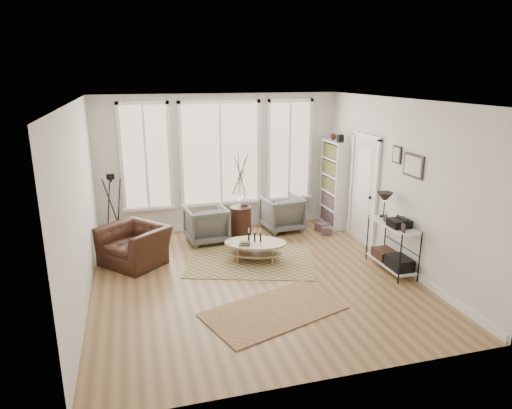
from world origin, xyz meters
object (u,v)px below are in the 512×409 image
object	(u,v)px
coffee_table	(255,246)
armchair_right	(282,213)
bookcase	(334,184)
side_table	(240,196)
accent_chair	(135,245)
armchair_left	(206,224)
low_shelf	(392,242)

from	to	relation	value
coffee_table	armchair_right	distance (m)	1.81
bookcase	armchair_right	xyz separation A→B (m)	(-1.20, -0.00, -0.58)
side_table	armchair_right	bearing A→B (deg)	12.28
armchair_right	accent_chair	world-z (taller)	armchair_right
armchair_right	bookcase	bearing A→B (deg)	173.96
side_table	bookcase	bearing A→B (deg)	5.66
accent_chair	side_table	bearing A→B (deg)	69.68
bookcase	armchair_left	world-z (taller)	bookcase
coffee_table	accent_chair	xyz separation A→B (m)	(-2.11, 0.44, 0.07)
accent_chair	armchair_left	bearing A→B (deg)	76.48
armchair_right	side_table	bearing A→B (deg)	6.08
accent_chair	coffee_table	bearing A→B (deg)	36.45
low_shelf	coffee_table	distance (m)	2.40
coffee_table	side_table	distance (m)	1.42
low_shelf	armchair_right	size ratio (longest dim) A/B	1.59
low_shelf	armchair_left	distance (m)	3.62
low_shelf	side_table	bearing A→B (deg)	132.61
low_shelf	armchair_right	xyz separation A→B (m)	(-1.15, 2.52, -0.14)
bookcase	coffee_table	size ratio (longest dim) A/B	1.60
bookcase	low_shelf	distance (m)	2.56
low_shelf	armchair_right	bearing A→B (deg)	114.47
coffee_table	armchair_left	world-z (taller)	armchair_left
bookcase	armchair_left	bearing A→B (deg)	-174.17
armchair_right	accent_chair	bearing A→B (deg)	12.42
side_table	coffee_table	bearing A→B (deg)	-91.96
low_shelf	armchair_right	distance (m)	2.77
side_table	accent_chair	xyz separation A→B (m)	(-2.15, -0.84, -0.53)
low_shelf	accent_chair	distance (m)	4.52
armchair_left	armchair_right	xyz separation A→B (m)	(1.71, 0.29, 0.01)
armchair_left	coffee_table	bearing A→B (deg)	113.87
low_shelf	coffee_table	xyz separation A→B (m)	(-2.16, 1.02, -0.23)
armchair_left	accent_chair	distance (m)	1.61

